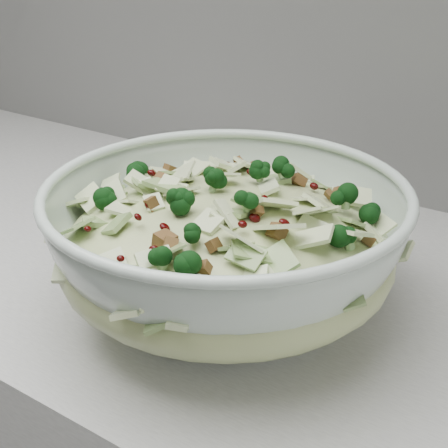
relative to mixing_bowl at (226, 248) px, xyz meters
The scene contains 3 objects.
counter 0.73m from the mixing_bowl, 168.67° to the left, with size 3.60×0.60×0.90m, color beige.
mixing_bowl is the anchor object (origin of this frame).
salad 0.02m from the mixing_bowl, 82.87° to the left, with size 0.43×0.43×0.14m.
Camera 1 is at (0.79, 1.15, 1.26)m, focal length 50.00 mm.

